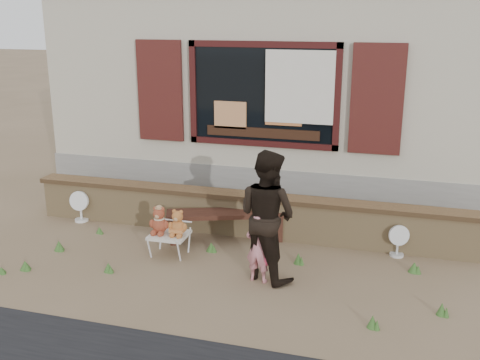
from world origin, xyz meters
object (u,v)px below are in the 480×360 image
(teddy_bear_left, at_px, (159,220))
(child, at_px, (258,248))
(bench, at_px, (226,219))
(teddy_bear_right, at_px, (178,222))
(adult, at_px, (267,215))
(folding_chair, at_px, (169,236))

(teddy_bear_left, bearing_deg, child, -16.15)
(bench, relative_size, teddy_bear_right, 4.74)
(child, distance_m, adult, 0.43)
(bench, relative_size, teddy_bear_left, 4.54)
(folding_chair, height_order, adult, adult)
(bench, xyz_separation_m, child, (0.80, -1.19, 0.13))
(child, bearing_deg, adult, -106.07)
(child, relative_size, adult, 0.54)
(teddy_bear_left, distance_m, adult, 1.68)
(folding_chair, distance_m, child, 1.49)
(teddy_bear_right, distance_m, child, 1.35)
(teddy_bear_right, xyz_separation_m, child, (1.28, -0.44, -0.05))
(folding_chair, height_order, teddy_bear_right, teddy_bear_right)
(bench, xyz_separation_m, adult, (0.87, -1.03, 0.52))
(folding_chair, xyz_separation_m, adult, (1.49, -0.28, 0.56))
(teddy_bear_left, relative_size, adult, 0.23)
(teddy_bear_right, height_order, adult, adult)
(bench, xyz_separation_m, folding_chair, (-0.61, -0.75, -0.04))
(teddy_bear_left, height_order, teddy_bear_right, teddy_bear_left)
(bench, height_order, teddy_bear_right, teddy_bear_right)
(bench, distance_m, adult, 1.45)
(bench, height_order, child, child)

